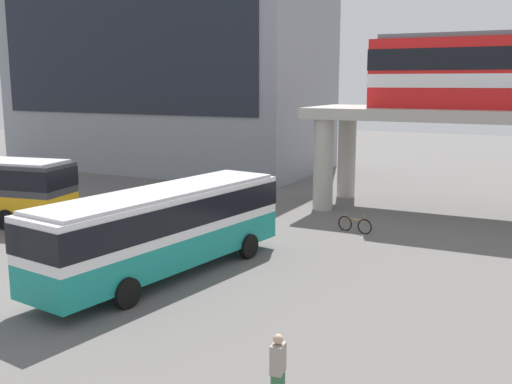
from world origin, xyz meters
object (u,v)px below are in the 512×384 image
Objects in this scene: bus_main at (164,223)px; pedestrian_waiting_near_stop at (278,374)px; station_building at (169,61)px; bicycle_brown at (355,225)px.

bus_main reaches higher than pedestrian_waiting_near_stop.
station_building is 26.91m from bicycle_brown.
bus_main is (16.40, -24.33, -6.74)m from station_building.
bicycle_brown is (4.33, 9.34, -1.63)m from bus_main.
pedestrian_waiting_near_stop is at bearing -52.22° from station_building.
bicycle_brown is at bearing -35.87° from station_building.
bus_main is at bearing 139.13° from pedestrian_waiting_near_stop.
bus_main is 6.40× the size of bicycle_brown.
bicycle_brown is at bearing 65.12° from bus_main.
station_building reaches higher than bicycle_brown.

